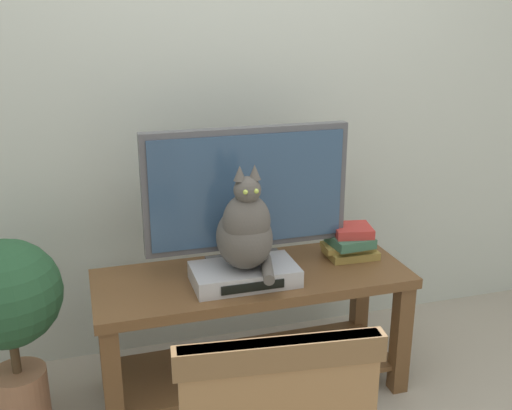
# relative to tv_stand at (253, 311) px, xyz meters

# --- Properties ---
(back_wall) EXTENTS (7.00, 0.12, 2.80)m
(back_wall) POSITION_rel_tv_stand_xyz_m (-0.01, 0.55, 1.02)
(back_wall) COLOR #B7BCB2
(back_wall) RESTS_ON ground
(tv_stand) EXTENTS (1.33, 0.50, 0.56)m
(tv_stand) POSITION_rel_tv_stand_xyz_m (0.00, 0.00, 0.00)
(tv_stand) COLOR brown
(tv_stand) RESTS_ON ground
(tv) EXTENTS (0.87, 0.20, 0.62)m
(tv) POSITION_rel_tv_stand_xyz_m (0.00, 0.08, 0.51)
(tv) COLOR #4C4C51
(tv) RESTS_ON tv_stand
(media_box) EXTENTS (0.43, 0.25, 0.07)m
(media_box) POSITION_rel_tv_stand_xyz_m (-0.05, -0.07, 0.21)
(media_box) COLOR #ADADB2
(media_box) RESTS_ON tv_stand
(cat) EXTENTS (0.23, 0.34, 0.44)m
(cat) POSITION_rel_tv_stand_xyz_m (-0.05, -0.08, 0.41)
(cat) COLOR #514C47
(cat) RESTS_ON media_box
(book_stack) EXTENTS (0.24, 0.19, 0.14)m
(book_stack) POSITION_rel_tv_stand_xyz_m (0.48, 0.06, 0.24)
(book_stack) COLOR olive
(book_stack) RESTS_ON tv_stand
(potted_plant) EXTENTS (0.42, 0.42, 0.81)m
(potted_plant) POSITION_rel_tv_stand_xyz_m (-0.97, 0.03, 0.14)
(potted_plant) COLOR #9E6B4C
(potted_plant) RESTS_ON ground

